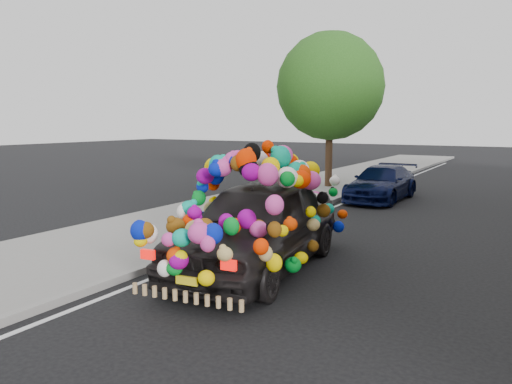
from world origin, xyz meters
TOP-DOWN VIEW (x-y plane):
  - ground at (0.00, 0.00)m, footprint 100.00×100.00m
  - sidewalk at (-4.30, 0.00)m, footprint 4.00×60.00m
  - kerb at (-2.35, 0.00)m, footprint 0.15×60.00m
  - tree_near_sidewalk at (-3.80, 9.50)m, footprint 4.20×4.20m
  - plush_art_car at (-0.76, -1.31)m, footprint 2.81×5.20m
  - navy_sedan at (-1.15, 7.76)m, footprint 1.72×4.07m

SIDE VIEW (x-z plane):
  - ground at x=0.00m, z-range 0.00..0.00m
  - sidewalk at x=-4.30m, z-range 0.00..0.12m
  - kerb at x=-2.35m, z-range 0.00..0.13m
  - navy_sedan at x=-1.15m, z-range 0.00..1.17m
  - plush_art_car at x=-0.76m, z-range 0.04..2.31m
  - tree_near_sidewalk at x=-3.80m, z-range 0.96..7.09m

